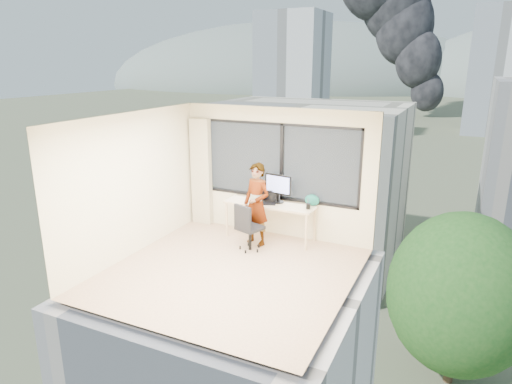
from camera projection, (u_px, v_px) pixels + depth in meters
The scene contains 24 objects.
floor at pixel (231, 271), 7.70m from camera, with size 4.00×4.00×0.01m, color #CDAD85.
ceiling at pixel (228, 118), 6.98m from camera, with size 4.00×4.00×0.01m, color white.
wall_front at pixel (153, 241), 5.60m from camera, with size 4.00×0.01×2.60m, color beige.
wall_left at pixel (133, 185), 8.16m from camera, with size 0.01×4.00×2.60m, color beige.
wall_right at pixel (352, 216), 6.52m from camera, with size 0.01×4.00×2.60m, color beige.
window_wall at pixel (280, 162), 8.99m from camera, with size 3.30×0.16×1.55m, color black, non-canonical shape.
curtain at pixel (201, 172), 9.72m from camera, with size 0.45×0.14×2.30m, color beige.
desk at pixel (270, 221), 9.04m from camera, with size 1.80×0.60×0.75m, color beige.
chair at pixel (250, 226), 8.46m from camera, with size 0.48×0.48×0.94m, color black, non-canonical shape.
person at pixel (257, 204), 8.67m from camera, with size 0.59×0.39×1.61m, color #2D2D33.
monitor at pixel (278, 188), 8.88m from camera, with size 0.58×0.12×0.58m, color black, non-canonical shape.
game_console at pixel (267, 198), 9.15m from camera, with size 0.31×0.26×0.07m, color white.
laptop at pixel (268, 198), 8.87m from camera, with size 0.33×0.35×0.21m, color black, non-canonical shape.
cellphone at pixel (265, 203), 8.92m from camera, with size 0.11×0.05×0.01m, color black.
pen_cup at pixel (308, 206), 8.56m from camera, with size 0.08×0.08×0.10m, color black.
handbag at pixel (312, 200), 8.74m from camera, with size 0.29×0.15×0.22m, color #0B463F.
exterior_ground at pixel (454, 132), 115.79m from camera, with size 400.00×400.00×0.04m, color #515B3D.
near_bldg_a at pixel (305, 185), 39.39m from camera, with size 16.00×12.00×14.00m, color #EEE6C7.
far_tower_a at pixel (293, 76), 104.53m from camera, with size 14.00×14.00×28.00m, color silver.
far_tower_b at pixel (498, 71), 108.32m from camera, with size 13.00×13.00×30.00m, color silver.
far_tower_d at pixel (282, 79), 163.37m from camera, with size 16.00×14.00×22.00m, color silver.
hill_a at pixel (293, 85), 338.64m from camera, with size 288.00×216.00×90.00m, color slate.
tree_a at pixel (187, 236), 36.16m from camera, with size 7.00×7.00×8.00m, color #1F551C, non-canonical shape.
tree_b at pixel (457, 311), 24.34m from camera, with size 7.60×7.60×9.00m, color #1F551C, non-canonical shape.
Camera 1 is at (3.38, -6.16, 3.45)m, focal length 31.69 mm.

